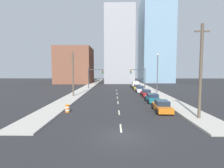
# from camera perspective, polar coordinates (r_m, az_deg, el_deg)

# --- Properties ---
(ground_plane) EXTENTS (200.00, 200.00, 0.00)m
(ground_plane) POSITION_cam_1_polar(r_m,az_deg,el_deg) (14.87, 3.18, -16.63)
(ground_plane) COLOR #262628
(sidewalk_left) EXTENTS (3.35, 89.34, 0.17)m
(sidewalk_left) POSITION_cam_1_polar(r_m,az_deg,el_deg) (59.35, -7.30, -0.60)
(sidewalk_left) COLOR #ADA89E
(sidewalk_left) RESTS_ON ground
(sidewalk_right) EXTENTS (3.35, 89.34, 0.17)m
(sidewalk_right) POSITION_cam_1_polar(r_m,az_deg,el_deg) (59.53, 10.00, -0.62)
(sidewalk_right) COLOR #ADA89E
(sidewalk_right) RESTS_ON ground
(lane_stripe_at_2m) EXTENTS (0.16, 2.40, 0.01)m
(lane_stripe_at_2m) POSITION_cam_1_polar(r_m,az_deg,el_deg) (16.75, 2.89, -14.15)
(lane_stripe_at_2m) COLOR beige
(lane_stripe_at_2m) RESTS_ON ground
(lane_stripe_at_8m) EXTENTS (0.16, 2.40, 0.01)m
(lane_stripe_at_8m) POSITION_cam_1_polar(r_m,az_deg,el_deg) (22.57, 2.32, -9.22)
(lane_stripe_at_8m) COLOR beige
(lane_stripe_at_8m) RESTS_ON ground
(lane_stripe_at_15m) EXTENTS (0.16, 2.40, 0.01)m
(lane_stripe_at_15m) POSITION_cam_1_polar(r_m,az_deg,el_deg) (29.21, 1.96, -6.05)
(lane_stripe_at_15m) COLOR beige
(lane_stripe_at_15m) RESTS_ON ground
(lane_stripe_at_20m) EXTENTS (0.16, 2.40, 0.01)m
(lane_stripe_at_20m) POSITION_cam_1_polar(r_m,az_deg,el_deg) (34.41, 1.78, -4.43)
(lane_stripe_at_20m) COLOR beige
(lane_stripe_at_20m) RESTS_ON ground
(lane_stripe_at_26m) EXTENTS (0.16, 2.40, 0.01)m
(lane_stripe_at_26m) POSITION_cam_1_polar(r_m,az_deg,el_deg) (39.88, 1.64, -3.19)
(lane_stripe_at_26m) COLOR beige
(lane_stripe_at_26m) RESTS_ON ground
(lane_stripe_at_33m) EXTENTS (0.16, 2.40, 0.01)m
(lane_stripe_at_33m) POSITION_cam_1_polar(r_m,az_deg,el_deg) (46.91, 1.51, -2.03)
(lane_stripe_at_33m) COLOR beige
(lane_stripe_at_33m) RESTS_ON ground
(building_brick_left) EXTENTS (14.00, 16.00, 14.68)m
(building_brick_left) POSITION_cam_1_polar(r_m,az_deg,el_deg) (75.18, -11.99, 5.95)
(building_brick_left) COLOR brown
(building_brick_left) RESTS_ON ground
(building_office_center) EXTENTS (12.00, 20.00, 30.69)m
(building_office_center) POSITION_cam_1_polar(r_m,az_deg,el_deg) (77.98, 2.31, 11.89)
(building_office_center) COLOR #99999E
(building_office_center) RESTS_ON ground
(building_glass_right) EXTENTS (13.00, 20.00, 36.68)m
(building_glass_right) POSITION_cam_1_polar(r_m,az_deg,el_deg) (84.41, 13.85, 13.25)
(building_glass_right) COLOR #7A9EB7
(building_glass_right) RESTS_ON ground
(traffic_signal_left) EXTENTS (4.35, 0.35, 5.94)m
(traffic_signal_left) POSITION_cam_1_polar(r_m,az_deg,el_deg) (50.12, -6.26, 2.80)
(traffic_signal_left) COLOR #38383D
(traffic_signal_left) RESTS_ON ground
(traffic_signal_right) EXTENTS (4.35, 0.35, 5.94)m
(traffic_signal_right) POSITION_cam_1_polar(r_m,az_deg,el_deg) (50.30, 9.30, 2.77)
(traffic_signal_right) COLOR #38383D
(traffic_signal_right) RESTS_ON ground
(utility_pole_right_near) EXTENTS (1.60, 0.32, 10.26)m
(utility_pole_right_near) POSITION_cam_1_polar(r_m,az_deg,el_deg) (21.00, 26.98, 3.73)
(utility_pole_right_near) COLOR brown
(utility_pole_right_near) RESTS_ON ground
(utility_pole_left_mid) EXTENTS (1.60, 0.32, 8.97)m
(utility_pole_left_mid) POSITION_cam_1_polar(r_m,az_deg,el_deg) (35.99, -12.61, 3.22)
(utility_pole_left_mid) COLOR brown
(utility_pole_left_mid) RESTS_ON ground
(traffic_barrel) EXTENTS (0.56, 0.56, 0.95)m
(traffic_barrel) POSITION_cam_1_polar(r_m,az_deg,el_deg) (23.24, -14.37, -7.76)
(traffic_barrel) COLOR orange
(traffic_barrel) RESTS_ON ground
(street_lamp) EXTENTS (0.44, 0.44, 9.11)m
(street_lamp) POSITION_cam_1_polar(r_m,az_deg,el_deg) (41.20, 14.62, 4.21)
(street_lamp) COLOR #4C4C51
(street_lamp) RESTS_ON ground
(sedan_orange) EXTENTS (2.26, 4.78, 1.44)m
(sedan_orange) POSITION_cam_1_polar(r_m,az_deg,el_deg) (23.83, 16.00, -7.03)
(sedan_orange) COLOR orange
(sedan_orange) RESTS_ON ground
(sedan_teal) EXTENTS (2.19, 4.31, 1.43)m
(sedan_teal) POSITION_cam_1_polar(r_m,az_deg,el_deg) (30.26, 13.09, -4.54)
(sedan_teal) COLOR #196B75
(sedan_teal) RESTS_ON ground
(sedan_red) EXTENTS (2.12, 4.78, 1.40)m
(sedan_red) POSITION_cam_1_polar(r_m,az_deg,el_deg) (36.72, 11.10, -2.95)
(sedan_red) COLOR red
(sedan_red) RESTS_ON ground
(sedan_white) EXTENTS (2.09, 4.41, 1.55)m
(sedan_white) POSITION_cam_1_polar(r_m,az_deg,el_deg) (43.16, 9.09, -1.73)
(sedan_white) COLOR silver
(sedan_white) RESTS_ON ground
(sedan_yellow) EXTENTS (2.19, 4.27, 1.36)m
(sedan_yellow) POSITION_cam_1_polar(r_m,az_deg,el_deg) (48.93, 8.14, -1.06)
(sedan_yellow) COLOR gold
(sedan_yellow) RESTS_ON ground
(box_truck_tan) EXTENTS (2.44, 5.40, 1.91)m
(box_truck_tan) POSITION_cam_1_polar(r_m,az_deg,el_deg) (54.96, 7.52, -0.15)
(box_truck_tan) COLOR tan
(box_truck_tan) RESTS_ON ground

